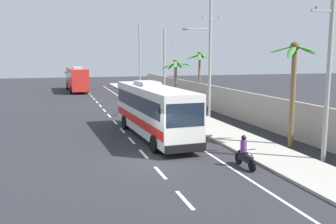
# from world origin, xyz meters

# --- Properties ---
(ground_plane) EXTENTS (160.00, 160.00, 0.00)m
(ground_plane) POSITION_xyz_m (0.00, 0.00, 0.00)
(ground_plane) COLOR #28282D
(sidewalk_kerb) EXTENTS (3.20, 90.00, 0.14)m
(sidewalk_kerb) POSITION_xyz_m (6.80, 10.00, 0.07)
(sidewalk_kerb) COLOR #A8A399
(sidewalk_kerb) RESTS_ON ground
(lane_markings) EXTENTS (3.76, 71.00, 0.01)m
(lane_markings) POSITION_xyz_m (2.18, 14.60, 0.00)
(lane_markings) COLOR white
(lane_markings) RESTS_ON ground
(boundary_wall) EXTENTS (0.24, 60.00, 2.55)m
(boundary_wall) POSITION_xyz_m (10.60, 14.00, 1.27)
(boundary_wall) COLOR #9E998E
(boundary_wall) RESTS_ON ground
(coach_bus_foreground) EXTENTS (3.28, 11.82, 3.75)m
(coach_bus_foreground) POSITION_xyz_m (1.67, 5.70, 1.95)
(coach_bus_foreground) COLOR silver
(coach_bus_foreground) RESTS_ON ground
(coach_bus_far_lane) EXTENTS (3.17, 11.75, 3.84)m
(coach_bus_far_lane) POSITION_xyz_m (-1.50, 41.33, 2.00)
(coach_bus_far_lane) COLOR red
(coach_bus_far_lane) RESTS_ON ground
(motorcycle_beside_bus) EXTENTS (0.56, 1.96, 1.63)m
(motorcycle_beside_bus) POSITION_xyz_m (4.30, -2.47, 0.66)
(motorcycle_beside_bus) COLOR black
(motorcycle_beside_bus) RESTS_ON ground
(motorcycle_trailing) EXTENTS (0.56, 1.96, 1.59)m
(motorcycle_trailing) POSITION_xyz_m (3.73, 13.84, 0.65)
(motorcycle_trailing) COLOR black
(motorcycle_trailing) RESTS_ON ground
(pedestrian_near_kerb) EXTENTS (0.36, 0.36, 1.75)m
(pedestrian_near_kerb) POSITION_xyz_m (6.03, 21.04, 1.06)
(pedestrian_near_kerb) COLOR navy
(pedestrian_near_kerb) RESTS_ON sidewalk_kerb
(pedestrian_midwalk) EXTENTS (0.36, 0.36, 1.62)m
(pedestrian_midwalk) POSITION_xyz_m (6.61, 15.54, 0.98)
(pedestrian_midwalk) COLOR #75388E
(pedestrian_midwalk) RESTS_ON sidewalk_kerb
(pedestrian_far_walk) EXTENTS (0.36, 0.36, 1.62)m
(pedestrian_far_walk) POSITION_xyz_m (7.22, 13.84, 0.99)
(pedestrian_far_walk) COLOR gold
(pedestrian_far_walk) RESTS_ON sidewalk_kerb
(utility_pole_nearest) EXTENTS (2.51, 0.24, 8.76)m
(utility_pole_nearest) POSITION_xyz_m (8.83, -2.69, 4.62)
(utility_pole_nearest) COLOR #9E9E99
(utility_pole_nearest) RESTS_ON ground
(utility_pole_mid) EXTENTS (3.48, 0.24, 10.49)m
(utility_pole_mid) POSITION_xyz_m (8.33, 11.89, 5.52)
(utility_pole_mid) COLOR #9E9E99
(utility_pole_mid) RESTS_ON ground
(utility_pole_far) EXTENTS (2.33, 0.24, 8.78)m
(utility_pole_far) POSITION_xyz_m (8.45, 26.47, 4.58)
(utility_pole_far) COLOR #9E9E99
(utility_pole_far) RESTS_ON ground
(utility_pole_distant) EXTENTS (2.13, 0.24, 10.49)m
(utility_pole_distant) POSITION_xyz_m (8.49, 41.05, 5.43)
(utility_pole_distant) COLOR #9E9E99
(utility_pole_distant) RESTS_ON ground
(palm_nearest) EXTENTS (2.94, 2.92, 6.01)m
(palm_nearest) POSITION_xyz_m (10.73, 20.29, 4.63)
(palm_nearest) COLOR brown
(palm_nearest) RESTS_ON ground
(palm_second) EXTENTS (2.80, 2.86, 6.40)m
(palm_second) POSITION_xyz_m (9.12, 0.66, 4.39)
(palm_second) COLOR brown
(palm_second) RESTS_ON ground
(palm_third) EXTENTS (3.32, 3.29, 5.16)m
(palm_third) POSITION_xyz_m (8.11, 20.77, 3.76)
(palm_third) COLOR brown
(palm_third) RESTS_ON ground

